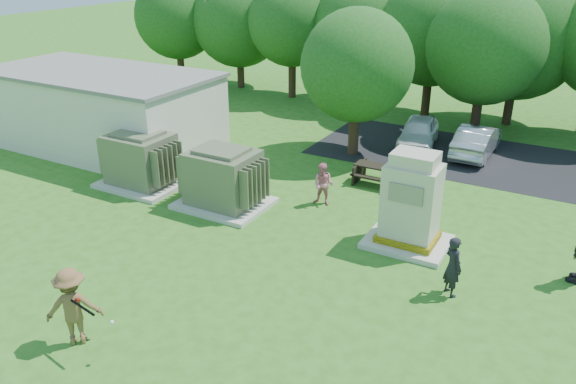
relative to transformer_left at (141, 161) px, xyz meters
The scene contains 15 objects.
ground 7.96m from the transformer_left, 34.70° to the right, with size 120.00×120.00×0.00m, color #2D6619.
service_building 5.19m from the transformer_left, 150.95° to the left, with size 10.00×5.00×3.20m, color beige.
service_building_roof 5.64m from the transformer_left, 150.95° to the left, with size 10.20×5.20×0.15m, color slate.
parking_strip 16.25m from the transformer_left, 33.69° to the left, with size 20.00×6.00×0.01m, color #232326.
transformer_left is the anchor object (origin of this frame).
transformer_right 3.70m from the transformer_left, ahead, with size 3.00×2.40×2.07m.
generator_cabinet 10.10m from the transformer_left, ahead, with size 2.40×1.97×2.93m.
picnic_table 8.80m from the transformer_left, 29.83° to the left, with size 1.71×1.28×0.73m.
batter 9.08m from the transformer_left, 56.55° to the right, with size 1.22×0.70×1.88m, color brown.
person_by_generator 11.98m from the transformer_left, ahead, with size 0.60×0.39×1.64m, color black.
person_at_picnic 6.87m from the transformer_left, 14.58° to the left, with size 0.73×0.57×1.50m, color #DB7488.
car_white 12.01m from the transformer_left, 50.45° to the left, with size 1.55×3.86×1.31m, color white.
car_silver_a 13.85m from the transformer_left, 42.94° to the left, with size 1.38×3.96×1.30m, color #AFAFB4.
batting_equipment 9.53m from the transformer_left, 54.00° to the right, with size 1.19×0.30×0.32m.
tree_row 16.56m from the transformer_left, 59.50° to the left, with size 41.30×13.30×7.30m.
Camera 1 is at (7.69, -9.75, 8.28)m, focal length 35.00 mm.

